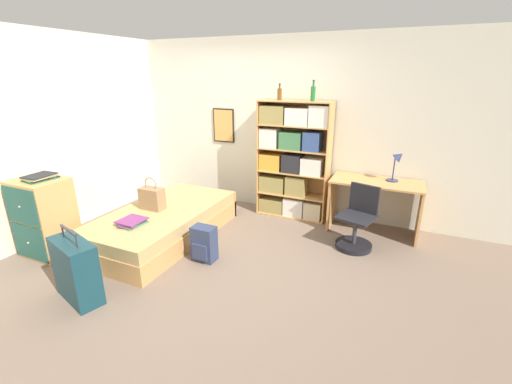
{
  "coord_description": "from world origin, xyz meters",
  "views": [
    {
      "loc": [
        2.2,
        -3.26,
        2.07
      ],
      "look_at": [
        0.64,
        0.21,
        0.75
      ],
      "focal_mm": 24.0,
      "sensor_mm": 36.0,
      "label": 1
    }
  ],
  "objects_px": {
    "handbag": "(152,198)",
    "desk": "(375,197)",
    "dresser": "(45,217)",
    "magazine_pile_on_dresser": "(40,177)",
    "suitcase": "(76,271)",
    "book_stack_on_bed": "(132,222)",
    "bookcase": "(292,161)",
    "desk_chair": "(356,228)",
    "desk_lamp": "(398,161)",
    "backpack": "(204,244)",
    "bottle_brown": "(313,93)",
    "bed": "(164,223)",
    "bottle_green": "(280,94)"
  },
  "relations": [
    {
      "from": "suitcase",
      "to": "bottle_green",
      "type": "height_order",
      "value": "bottle_green"
    },
    {
      "from": "dresser",
      "to": "bookcase",
      "type": "relative_size",
      "value": 0.54
    },
    {
      "from": "desk_chair",
      "to": "bottle_brown",
      "type": "bearing_deg",
      "value": 142.53
    },
    {
      "from": "bottle_brown",
      "to": "magazine_pile_on_dresser",
      "type": "bearing_deg",
      "value": -137.72
    },
    {
      "from": "bookcase",
      "to": "magazine_pile_on_dresser",
      "type": "bearing_deg",
      "value": -134.13
    },
    {
      "from": "magazine_pile_on_dresser",
      "to": "backpack",
      "type": "bearing_deg",
      "value": 18.69
    },
    {
      "from": "suitcase",
      "to": "bottle_brown",
      "type": "height_order",
      "value": "bottle_brown"
    },
    {
      "from": "handbag",
      "to": "suitcase",
      "type": "bearing_deg",
      "value": -80.47
    },
    {
      "from": "bottle_green",
      "to": "suitcase",
      "type": "bearing_deg",
      "value": -109.04
    },
    {
      "from": "bookcase",
      "to": "bottle_brown",
      "type": "xyz_separation_m",
      "value": [
        0.27,
        -0.02,
        0.97
      ]
    },
    {
      "from": "bed",
      "to": "desk",
      "type": "distance_m",
      "value": 2.84
    },
    {
      "from": "bookcase",
      "to": "desk",
      "type": "height_order",
      "value": "bookcase"
    },
    {
      "from": "bed",
      "to": "desk_lamp",
      "type": "bearing_deg",
      "value": 27.06
    },
    {
      "from": "bookcase",
      "to": "desk_lamp",
      "type": "height_order",
      "value": "bookcase"
    },
    {
      "from": "magazine_pile_on_dresser",
      "to": "dresser",
      "type": "bearing_deg",
      "value": -156.93
    },
    {
      "from": "handbag",
      "to": "bottle_green",
      "type": "relative_size",
      "value": 1.92
    },
    {
      "from": "bed",
      "to": "handbag",
      "type": "height_order",
      "value": "handbag"
    },
    {
      "from": "bottle_brown",
      "to": "desk_lamp",
      "type": "distance_m",
      "value": 1.42
    },
    {
      "from": "bed",
      "to": "backpack",
      "type": "xyz_separation_m",
      "value": [
        0.81,
        -0.3,
        0.01
      ]
    },
    {
      "from": "backpack",
      "to": "desk",
      "type": "bearing_deg",
      "value": 43.48
    },
    {
      "from": "handbag",
      "to": "backpack",
      "type": "distance_m",
      "value": 1.03
    },
    {
      "from": "bookcase",
      "to": "desk_lamp",
      "type": "bearing_deg",
      "value": -0.54
    },
    {
      "from": "book_stack_on_bed",
      "to": "dresser",
      "type": "xyz_separation_m",
      "value": [
        -0.98,
        -0.38,
        0.04
      ]
    },
    {
      "from": "book_stack_on_bed",
      "to": "bookcase",
      "type": "distance_m",
      "value": 2.37
    },
    {
      "from": "bottle_brown",
      "to": "backpack",
      "type": "relative_size",
      "value": 0.66
    },
    {
      "from": "handbag",
      "to": "desk",
      "type": "xyz_separation_m",
      "value": [
        2.63,
        1.34,
        -0.03
      ]
    },
    {
      "from": "suitcase",
      "to": "bookcase",
      "type": "height_order",
      "value": "bookcase"
    },
    {
      "from": "bookcase",
      "to": "desk_chair",
      "type": "relative_size",
      "value": 2.19
    },
    {
      "from": "dresser",
      "to": "magazine_pile_on_dresser",
      "type": "distance_m",
      "value": 0.49
    },
    {
      "from": "magazine_pile_on_dresser",
      "to": "bookcase",
      "type": "xyz_separation_m",
      "value": [
        2.24,
        2.3,
        -0.1
      ]
    },
    {
      "from": "suitcase",
      "to": "desk_lamp",
      "type": "height_order",
      "value": "desk_lamp"
    },
    {
      "from": "backpack",
      "to": "bed",
      "type": "bearing_deg",
      "value": 159.46
    },
    {
      "from": "book_stack_on_bed",
      "to": "magazine_pile_on_dresser",
      "type": "bearing_deg",
      "value": -158.92
    },
    {
      "from": "handbag",
      "to": "bottle_brown",
      "type": "relative_size",
      "value": 1.57
    },
    {
      "from": "book_stack_on_bed",
      "to": "desk_lamp",
      "type": "bearing_deg",
      "value": 35.19
    },
    {
      "from": "bed",
      "to": "bottle_green",
      "type": "relative_size",
      "value": 9.24
    },
    {
      "from": "suitcase",
      "to": "bottle_brown",
      "type": "distance_m",
      "value": 3.5
    },
    {
      "from": "bed",
      "to": "bookcase",
      "type": "relative_size",
      "value": 1.21
    },
    {
      "from": "bookcase",
      "to": "backpack",
      "type": "relative_size",
      "value": 4.11
    },
    {
      "from": "handbag",
      "to": "magazine_pile_on_dresser",
      "type": "bearing_deg",
      "value": -133.83
    },
    {
      "from": "book_stack_on_bed",
      "to": "suitcase",
      "type": "xyz_separation_m",
      "value": [
        0.12,
        -0.88,
        -0.12
      ]
    },
    {
      "from": "book_stack_on_bed",
      "to": "desk_chair",
      "type": "xyz_separation_m",
      "value": [
        2.38,
        1.3,
        -0.18
      ]
    },
    {
      "from": "handbag",
      "to": "book_stack_on_bed",
      "type": "bearing_deg",
      "value": -77.04
    },
    {
      "from": "desk",
      "to": "backpack",
      "type": "bearing_deg",
      "value": -136.52
    },
    {
      "from": "backpack",
      "to": "magazine_pile_on_dresser",
      "type": "bearing_deg",
      "value": -161.31
    },
    {
      "from": "bed",
      "to": "magazine_pile_on_dresser",
      "type": "bearing_deg",
      "value": -136.7
    },
    {
      "from": "suitcase",
      "to": "magazine_pile_on_dresser",
      "type": "height_order",
      "value": "magazine_pile_on_dresser"
    },
    {
      "from": "desk_lamp",
      "to": "backpack",
      "type": "distance_m",
      "value": 2.67
    },
    {
      "from": "book_stack_on_bed",
      "to": "suitcase",
      "type": "height_order",
      "value": "suitcase"
    },
    {
      "from": "bookcase",
      "to": "bottle_green",
      "type": "height_order",
      "value": "bottle_green"
    }
  ]
}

